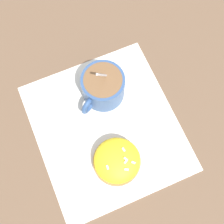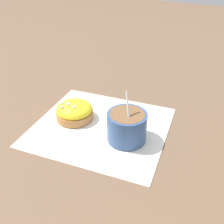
# 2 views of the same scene
# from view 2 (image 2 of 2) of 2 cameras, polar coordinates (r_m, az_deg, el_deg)

# --- Properties ---
(ground_plane) EXTENTS (3.00, 3.00, 0.00)m
(ground_plane) POSITION_cam_2_polar(r_m,az_deg,el_deg) (0.58, -2.42, -3.27)
(ground_plane) COLOR brown
(paper_napkin) EXTENTS (0.31, 0.29, 0.00)m
(paper_napkin) POSITION_cam_2_polar(r_m,az_deg,el_deg) (0.58, -2.42, -3.15)
(paper_napkin) COLOR white
(paper_napkin) RESTS_ON ground_plane
(coffee_cup) EXTENTS (0.08, 0.09, 0.11)m
(coffee_cup) POSITION_cam_2_polar(r_m,az_deg,el_deg) (0.52, 3.21, -2.85)
(coffee_cup) COLOR #335184
(coffee_cup) RESTS_ON paper_napkin
(frosted_pastry) EXTENTS (0.08, 0.08, 0.04)m
(frosted_pastry) POSITION_cam_2_polar(r_m,az_deg,el_deg) (0.60, -8.25, 0.16)
(frosted_pastry) COLOR #B2753D
(frosted_pastry) RESTS_ON paper_napkin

